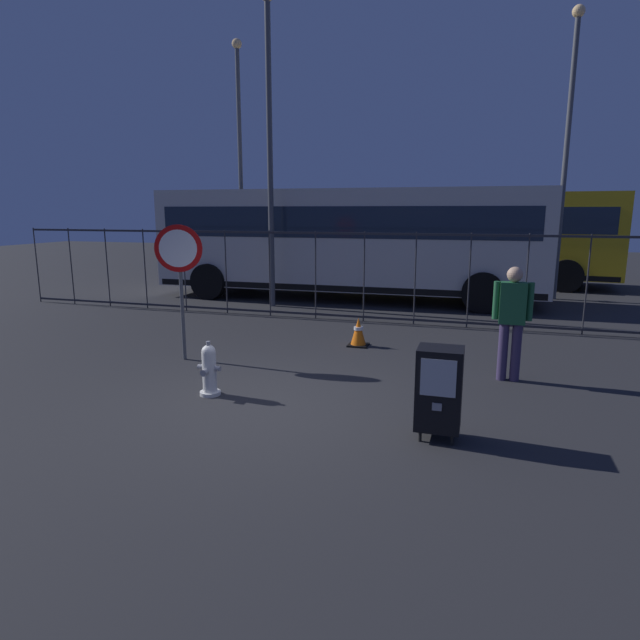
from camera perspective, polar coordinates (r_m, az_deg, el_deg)
name	(u,v)px	position (r m, az deg, el deg)	size (l,w,h in m)	color
ground_plane	(270,405)	(6.95, -5.31, -9.07)	(60.00, 60.00, 0.00)	#262628
fire_hydrant	(209,370)	(7.34, -11.73, -5.23)	(0.33, 0.32, 0.75)	silver
newspaper_box_primary	(439,388)	(5.93, 12.58, -7.14)	(0.48, 0.42, 1.02)	black
stop_sign	(179,264)	(8.96, -14.76, 5.80)	(0.71, 0.31, 2.23)	#4C4F54
pedestrian	(512,317)	(8.15, 19.78, 0.31)	(0.55, 0.22, 1.67)	#382D51
traffic_cone	(358,332)	(9.83, 4.12, -1.29)	(0.36, 0.36, 0.53)	black
fence_barrier	(364,276)	(11.91, 4.71, 4.67)	(18.03, 0.04, 2.00)	#2D2D33
bus_near	(347,238)	(15.03, 2.92, 8.77)	(10.52, 2.86, 3.00)	beige
bus_far	(451,232)	(19.24, 13.84, 9.07)	(10.69, 3.55, 3.00)	gold
street_light_near_left	(240,148)	(18.80, -8.55, 17.72)	(0.32, 0.32, 7.83)	#4C4F54
street_light_near_right	(567,137)	(16.37, 24.89, 17.27)	(0.32, 0.32, 7.57)	#4C4F54
street_light_far_left	(269,131)	(13.95, -5.41, 19.39)	(0.32, 0.32, 7.56)	#4C4F54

